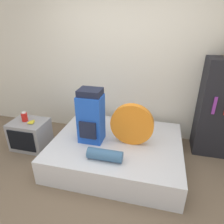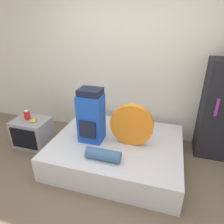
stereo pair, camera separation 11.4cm
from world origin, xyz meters
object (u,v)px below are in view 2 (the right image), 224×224
object	(u,v)px
backpack	(91,116)
sleeping_roll	(103,155)
tent_bag	(132,125)
canister	(27,115)
television	(33,133)

from	to	relation	value
backpack	sleeping_roll	bearing A→B (deg)	-52.06
backpack	tent_bag	world-z (taller)	backpack
backpack	tent_bag	bearing A→B (deg)	5.50
tent_bag	canister	bearing A→B (deg)	178.74
tent_bag	television	bearing A→B (deg)	179.34
television	canister	size ratio (longest dim) A/B	3.72
sleeping_roll	canister	size ratio (longest dim) A/B	2.91
tent_bag	television	xyz separation A→B (m)	(-1.69, 0.02, -0.42)
backpack	television	size ratio (longest dim) A/B	1.35
television	backpack	bearing A→B (deg)	-3.83
backpack	canister	world-z (taller)	backpack
sleeping_roll	television	bearing A→B (deg)	161.58
backpack	tent_bag	size ratio (longest dim) A/B	1.30
tent_bag	sleeping_roll	distance (m)	0.57
television	canister	world-z (taller)	canister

